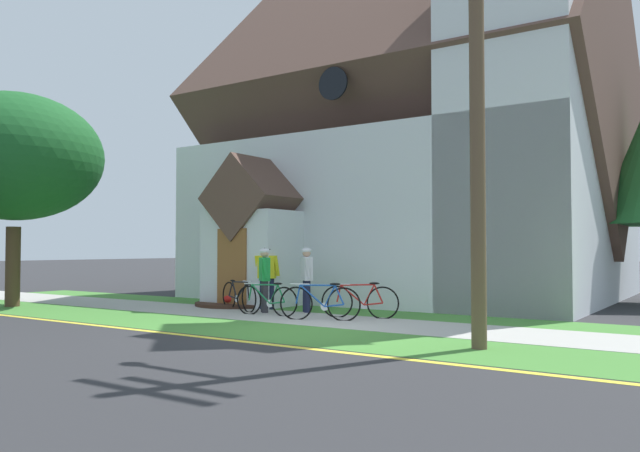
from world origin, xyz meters
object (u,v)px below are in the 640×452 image
(verge_sapling, at_px, (15,157))
(cyclist_in_yellow_jersey, at_px, (307,275))
(bicycle_yellow, at_px, (267,300))
(bicycle_orange, at_px, (320,303))
(bicycle_blue, at_px, (239,296))
(utility_pole, at_px, (471,30))
(cyclist_in_red_jersey, at_px, (265,276))
(cyclist_in_orange_jersey, at_px, (267,273))
(bicycle_white, at_px, (360,301))
(church_sign, at_px, (252,261))

(verge_sapling, bearing_deg, cyclist_in_yellow_jersey, 22.70)
(bicycle_yellow, xyz_separation_m, bicycle_orange, (1.60, -0.13, 0.02))
(bicycle_blue, distance_m, utility_pole, 8.82)
(cyclist_in_red_jersey, xyz_separation_m, utility_pole, (6.17, -2.41, 4.16))
(bicycle_orange, height_order, cyclist_in_orange_jersey, cyclist_in_orange_jersey)
(cyclist_in_yellow_jersey, relative_size, cyclist_in_orange_jersey, 0.98)
(utility_pole, bearing_deg, bicycle_white, 143.46)
(bicycle_orange, height_order, bicycle_white, bicycle_orange)
(bicycle_orange, height_order, bicycle_blue, bicycle_orange)
(bicycle_orange, bearing_deg, bicycle_white, 60.02)
(church_sign, xyz_separation_m, cyclist_in_red_jersey, (1.84, -1.69, -0.32))
(bicycle_yellow, xyz_separation_m, cyclist_in_red_jersey, (-0.43, 0.45, 0.54))
(utility_pole, height_order, verge_sapling, utility_pole)
(church_sign, distance_m, bicycle_blue, 2.08)
(church_sign, relative_size, verge_sapling, 0.35)
(bicycle_orange, relative_size, bicycle_white, 0.99)
(bicycle_yellow, xyz_separation_m, verge_sapling, (-7.14, -2.08, 3.69))
(cyclist_in_yellow_jersey, xyz_separation_m, cyclist_in_red_jersey, (-0.82, -0.62, -0.01))
(cyclist_in_yellow_jersey, bearing_deg, church_sign, 158.02)
(church_sign, height_order, bicycle_yellow, church_sign)
(bicycle_yellow, height_order, verge_sapling, verge_sapling)
(cyclist_in_red_jersey, bearing_deg, verge_sapling, -159.33)
(church_sign, bearing_deg, bicycle_orange, -30.38)
(bicycle_white, relative_size, cyclist_in_orange_jersey, 1.07)
(cyclist_in_orange_jersey, distance_m, utility_pole, 8.43)
(bicycle_yellow, height_order, cyclist_in_orange_jersey, cyclist_in_orange_jersey)
(bicycle_blue, relative_size, cyclist_in_orange_jersey, 1.04)
(bicycle_yellow, bearing_deg, church_sign, 136.69)
(utility_pole, bearing_deg, bicycle_blue, 160.77)
(bicycle_blue, height_order, cyclist_in_orange_jersey, cyclist_in_orange_jersey)
(cyclist_in_yellow_jersey, distance_m, cyclist_in_red_jersey, 1.03)
(bicycle_orange, relative_size, verge_sapling, 0.29)
(cyclist_in_red_jersey, height_order, cyclist_in_orange_jersey, cyclist_in_orange_jersey)
(bicycle_yellow, xyz_separation_m, bicycle_blue, (-1.32, 0.50, 0.01))
(cyclist_in_red_jersey, distance_m, verge_sapling, 7.83)
(cyclist_in_red_jersey, bearing_deg, cyclist_in_yellow_jersey, 36.97)
(church_sign, relative_size, bicycle_blue, 1.20)
(cyclist_in_orange_jersey, bearing_deg, church_sign, 143.58)
(church_sign, relative_size, bicycle_yellow, 1.19)
(bicycle_white, height_order, bicycle_blue, bicycle_white)
(church_sign, relative_size, cyclist_in_orange_jersey, 1.25)
(bicycle_orange, xyz_separation_m, utility_pole, (4.14, -1.83, 4.68))
(bicycle_white, bearing_deg, cyclist_in_red_jersey, -173.41)
(bicycle_blue, xyz_separation_m, cyclist_in_red_jersey, (0.88, -0.05, 0.53))
(bicycle_orange, xyz_separation_m, bicycle_blue, (-2.91, 0.63, -0.01))
(bicycle_yellow, bearing_deg, bicycle_orange, -4.54)
(church_sign, height_order, utility_pole, utility_pole)
(bicycle_orange, xyz_separation_m, cyclist_in_yellow_jersey, (-1.21, 1.19, 0.53))
(bicycle_blue, height_order, utility_pole, utility_pole)
(church_sign, xyz_separation_m, bicycle_orange, (3.87, -2.27, -0.84))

